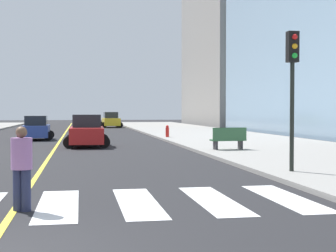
# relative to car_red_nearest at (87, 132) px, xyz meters

# --- Properties ---
(sidewalk_kerb_east) EXTENTS (10.00, 120.00, 0.15)m
(sidewalk_kerb_east) POSITION_rel_car_red_nearest_xyz_m (10.40, -2.73, -0.81)
(sidewalk_kerb_east) COLOR gray
(sidewalk_kerb_east) RESTS_ON ground
(crosswalk_paint) EXTENTS (13.50, 4.00, 0.01)m
(crosswalk_paint) POSITION_rel_car_red_nearest_xyz_m (-1.80, -18.73, -0.88)
(crosswalk_paint) COLOR silver
(crosswalk_paint) RESTS_ON ground
(lane_divider_paint) EXTENTS (0.16, 80.00, 0.01)m
(lane_divider_paint) POSITION_rel_car_red_nearest_xyz_m (-1.80, 17.27, -0.88)
(lane_divider_paint) COLOR yellow
(lane_divider_paint) RESTS_ON ground
(parking_garage_concrete) EXTENTS (18.00, 24.00, 29.11)m
(parking_garage_concrete) POSITION_rel_car_red_nearest_xyz_m (25.72, 42.60, 13.67)
(parking_garage_concrete) COLOR gray
(parking_garage_concrete) RESTS_ON ground
(car_red_nearest) EXTENTS (2.71, 4.28, 1.89)m
(car_red_nearest) POSITION_rel_car_red_nearest_xyz_m (0.00, 0.00, 0.00)
(car_red_nearest) COLOR red
(car_red_nearest) RESTS_ON ground
(car_yellow_second) EXTENTS (2.84, 4.45, 1.95)m
(car_yellow_second) POSITION_rel_car_red_nearest_xyz_m (3.47, 34.23, 0.03)
(car_yellow_second) COLOR gold
(car_yellow_second) RESTS_ON ground
(car_white_third) EXTENTS (2.40, 3.76, 1.66)m
(car_white_third) POSITION_rel_car_red_nearest_xyz_m (0.13, 24.40, -0.11)
(car_white_third) COLOR silver
(car_white_third) RESTS_ON ground
(car_blue_fourth) EXTENTS (2.49, 3.96, 1.76)m
(car_blue_fourth) POSITION_rel_car_red_nearest_xyz_m (-3.53, 7.57, -0.06)
(car_blue_fourth) COLOR #2D479E
(car_blue_fourth) RESTS_ON ground
(traffic_light_near_corner) EXTENTS (0.36, 0.41, 4.55)m
(traffic_light_near_corner) POSITION_rel_car_red_nearest_xyz_m (6.40, -14.77, 2.47)
(traffic_light_near_corner) COLOR black
(traffic_light_near_corner) RESTS_ON sidewalk_kerb_east
(park_bench) EXTENTS (1.84, 0.69, 1.12)m
(park_bench) POSITION_rel_car_red_nearest_xyz_m (7.04, -5.49, -0.20)
(park_bench) COLOR #33603D
(park_bench) RESTS_ON sidewalk_kerb_east
(pedestrian_crossing) EXTENTS (0.44, 0.44, 1.79)m
(pedestrian_crossing) POSITION_rel_car_red_nearest_xyz_m (-1.62, -19.27, 0.10)
(pedestrian_crossing) COLOR #232847
(pedestrian_crossing) RESTS_ON ground
(fire_hydrant) EXTENTS (0.26, 0.26, 0.89)m
(fire_hydrant) POSITION_rel_car_red_nearest_xyz_m (6.06, 7.12, -0.31)
(fire_hydrant) COLOR red
(fire_hydrant) RESTS_ON sidewalk_kerb_east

